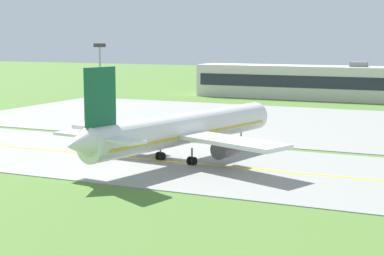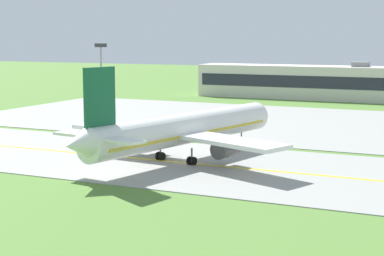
% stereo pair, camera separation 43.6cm
% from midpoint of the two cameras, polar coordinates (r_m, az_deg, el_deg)
% --- Properties ---
extents(ground_plane, '(500.00, 500.00, 0.00)m').
position_cam_midpoint_polar(ground_plane, '(80.01, -1.03, -3.23)').
color(ground_plane, '#517A33').
extents(taxiway_strip, '(240.00, 28.00, 0.10)m').
position_cam_midpoint_polar(taxiway_strip, '(80.00, -1.03, -3.19)').
color(taxiway_strip, gray).
rests_on(taxiway_strip, ground).
extents(apron_pad, '(140.00, 52.00, 0.10)m').
position_cam_midpoint_polar(apron_pad, '(116.33, 12.44, 0.24)').
color(apron_pad, gray).
rests_on(apron_pad, ground).
extents(taxiway_centreline, '(220.00, 0.60, 0.01)m').
position_cam_midpoint_polar(taxiway_centreline, '(79.99, -1.03, -3.15)').
color(taxiway_centreline, yellow).
rests_on(taxiway_centreline, taxiway_strip).
extents(airplane_lead, '(32.08, 39.25, 12.70)m').
position_cam_midpoint_polar(airplane_lead, '(80.83, -0.95, -0.13)').
color(airplane_lead, white).
rests_on(airplane_lead, ground).
extents(terminal_building, '(59.96, 10.84, 9.69)m').
position_cam_midpoint_polar(terminal_building, '(165.37, 10.67, 4.10)').
color(terminal_building, beige).
rests_on(terminal_building, ground).
extents(apron_light_mast, '(2.40, 0.50, 14.70)m').
position_cam_midpoint_polar(apron_light_mast, '(120.01, -8.44, 5.04)').
color(apron_light_mast, gray).
rests_on(apron_light_mast, ground).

